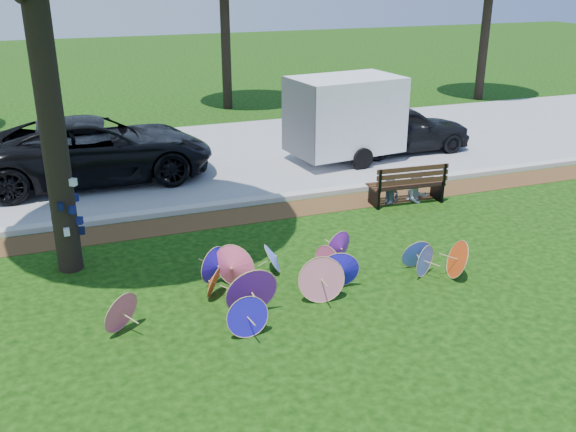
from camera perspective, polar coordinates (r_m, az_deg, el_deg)
name	(u,v)px	position (r m, az deg, el deg)	size (l,w,h in m)	color
ground	(302,315)	(10.42, 1.27, -8.76)	(90.00, 90.00, 0.00)	black
mulch_strip	(228,218)	(14.28, -5.38, -0.17)	(90.00, 1.00, 0.01)	#472D16
curb	(220,205)	(14.90, -6.10, 0.96)	(90.00, 0.30, 0.12)	#B7B5AD
street	(183,160)	(18.77, -9.32, 4.95)	(90.00, 8.00, 0.01)	gray
parasol_pile	(296,274)	(10.90, 0.72, -5.14)	(6.54, 2.34, 0.89)	#2417E0
black_van	(96,150)	(17.23, -16.71, 5.66)	(2.73, 5.92, 1.64)	black
dark_pickup	(401,128)	(19.53, 10.00, 7.67)	(1.66, 4.13, 1.41)	black
cargo_trailer	(345,114)	(18.23, 5.11, 8.99)	(2.96, 1.88, 2.67)	white
park_bench	(406,183)	(15.28, 10.43, 2.91)	(1.83, 0.69, 0.95)	black
person_left	(392,178)	(15.11, 9.22, 3.33)	(0.45, 0.30, 1.23)	#323A45
person_right	(418,173)	(15.44, 11.50, 3.72)	(0.64, 0.50, 1.31)	silver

